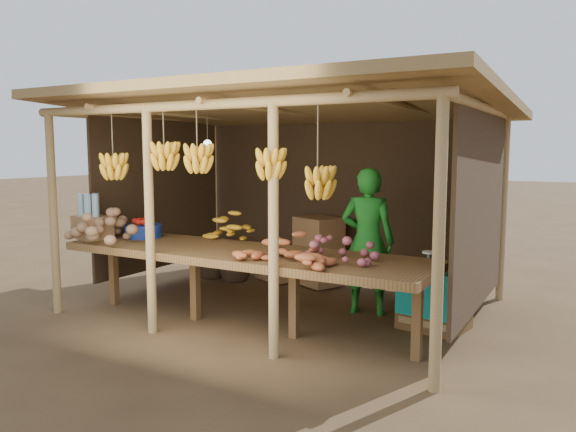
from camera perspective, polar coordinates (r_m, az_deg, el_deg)
The scene contains 13 objects.
ground at distance 6.61m, azimuth 0.00°, elevation -9.07°, with size 60.00×60.00×0.00m, color brown.
stall_structure at distance 6.27m, azimuth -0.57°, elevation 7.68°, with size 4.70×3.50×2.43m.
counter at distance 5.66m, azimuth -4.73°, elevation -4.11°, with size 3.90×1.05×0.80m.
potato_heap at distance 6.41m, azimuth -17.35°, elevation -0.89°, with size 1.09×0.65×0.37m, color #976F4E, non-canonical shape.
sweet_potato_heap at distance 5.01m, azimuth -0.17°, elevation -2.72°, with size 0.89×0.53×0.35m, color #A9522B, non-canonical shape.
onion_heap at distance 5.12m, azimuth 4.71°, elevation -2.53°, with size 0.78×0.47×0.36m, color #A8525C, non-canonical shape.
banana_pile at distance 6.22m, azimuth -5.87°, elevation -0.95°, with size 0.56×0.34×0.35m, color gold, non-canonical shape.
tomato_basin at distance 6.67m, azimuth -14.51°, elevation -1.33°, with size 0.42×0.42×0.22m.
bottle_box at distance 6.72m, azimuth -19.27°, elevation -0.52°, with size 0.48×0.42×0.51m.
vendor at distance 6.20m, azimuth 8.09°, elevation -2.54°, with size 0.59×0.39×1.62m, color #1B7D23.
tarp_crate at distance 5.91m, azimuth 14.66°, elevation -7.88°, with size 0.78×0.70×0.81m.
carton_stack at distance 7.56m, azimuth 1.71°, elevation -3.98°, with size 1.30×0.62×0.90m.
burlap_sacks at distance 7.94m, azimuth -6.60°, elevation -4.52°, with size 0.85×0.44×0.60m.
Camera 1 is at (3.11, -5.55, 1.80)m, focal length 35.00 mm.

